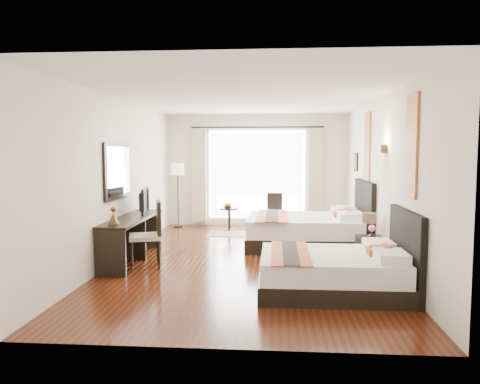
# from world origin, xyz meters

# --- Properties ---
(floor) EXTENTS (4.50, 7.50, 0.01)m
(floor) POSITION_xyz_m (0.00, 0.00, -0.01)
(floor) COLOR #331509
(floor) RESTS_ON ground
(ceiling) EXTENTS (4.50, 7.50, 0.02)m
(ceiling) POSITION_xyz_m (0.00, 0.00, 2.79)
(ceiling) COLOR white
(ceiling) RESTS_ON wall_headboard
(wall_headboard) EXTENTS (0.01, 7.50, 2.80)m
(wall_headboard) POSITION_xyz_m (2.25, 0.00, 1.40)
(wall_headboard) COLOR silver
(wall_headboard) RESTS_ON floor
(wall_desk) EXTENTS (0.01, 7.50, 2.80)m
(wall_desk) POSITION_xyz_m (-2.25, 0.00, 1.40)
(wall_desk) COLOR silver
(wall_desk) RESTS_ON floor
(wall_window) EXTENTS (4.50, 0.01, 2.80)m
(wall_window) POSITION_xyz_m (0.00, 3.75, 1.40)
(wall_window) COLOR silver
(wall_window) RESTS_ON floor
(wall_entry) EXTENTS (4.50, 0.01, 2.80)m
(wall_entry) POSITION_xyz_m (0.00, -3.75, 1.40)
(wall_entry) COLOR silver
(wall_entry) RESTS_ON floor
(window_glass) EXTENTS (2.40, 0.02, 2.20)m
(window_glass) POSITION_xyz_m (0.00, 3.73, 1.30)
(window_glass) COLOR white
(window_glass) RESTS_ON wall_window
(sheer_curtain) EXTENTS (2.30, 0.02, 2.10)m
(sheer_curtain) POSITION_xyz_m (0.00, 3.67, 1.30)
(sheer_curtain) COLOR white
(sheer_curtain) RESTS_ON wall_window
(drape_left) EXTENTS (0.35, 0.14, 2.35)m
(drape_left) POSITION_xyz_m (-1.45, 3.63, 1.28)
(drape_left) COLOR #C3B997
(drape_left) RESTS_ON floor
(drape_right) EXTENTS (0.35, 0.14, 2.35)m
(drape_right) POSITION_xyz_m (1.45, 3.63, 1.28)
(drape_right) COLOR #C3B997
(drape_right) RESTS_ON floor
(art_panel_near) EXTENTS (0.03, 0.50, 1.35)m
(art_panel_near) POSITION_xyz_m (2.23, -1.80, 1.95)
(art_panel_near) COLOR maroon
(art_panel_near) RESTS_ON wall_headboard
(art_panel_far) EXTENTS (0.03, 0.50, 1.35)m
(art_panel_far) POSITION_xyz_m (2.23, 1.16, 1.95)
(art_panel_far) COLOR maroon
(art_panel_far) RESTS_ON wall_headboard
(wall_sconce) EXTENTS (0.10, 0.14, 0.14)m
(wall_sconce) POSITION_xyz_m (2.19, -0.34, 1.92)
(wall_sconce) COLOR #463219
(wall_sconce) RESTS_ON wall_headboard
(mirror_frame) EXTENTS (0.04, 1.25, 0.95)m
(mirror_frame) POSITION_xyz_m (-2.22, -0.25, 1.55)
(mirror_frame) COLOR black
(mirror_frame) RESTS_ON wall_desk
(mirror_glass) EXTENTS (0.01, 1.12, 0.82)m
(mirror_glass) POSITION_xyz_m (-2.19, -0.25, 1.55)
(mirror_glass) COLOR white
(mirror_glass) RESTS_ON mirror_frame
(bed_near) EXTENTS (1.98, 1.54, 1.11)m
(bed_near) POSITION_xyz_m (1.31, -1.80, 0.29)
(bed_near) COLOR black
(bed_near) RESTS_ON floor
(bed_far) EXTENTS (2.33, 1.81, 1.32)m
(bed_far) POSITION_xyz_m (1.14, 1.16, 0.34)
(bed_far) COLOR black
(bed_far) RESTS_ON floor
(nightstand) EXTENTS (0.41, 0.50, 0.48)m
(nightstand) POSITION_xyz_m (2.03, -0.34, 0.24)
(nightstand) COLOR black
(nightstand) RESTS_ON floor
(table_lamp) EXTENTS (0.23, 0.23, 0.36)m
(table_lamp) POSITION_xyz_m (2.03, -0.20, 0.75)
(table_lamp) COLOR black
(table_lamp) RESTS_ON nightstand
(vase) EXTENTS (0.15, 0.15, 0.12)m
(vase) POSITION_xyz_m (2.01, -0.54, 0.56)
(vase) COLOR black
(vase) RESTS_ON nightstand
(console_desk) EXTENTS (0.50, 2.20, 0.76)m
(console_desk) POSITION_xyz_m (-1.99, -0.25, 0.38)
(console_desk) COLOR black
(console_desk) RESTS_ON floor
(television) EXTENTS (0.23, 0.81, 0.46)m
(television) POSITION_xyz_m (-1.97, 0.23, 0.99)
(television) COLOR black
(television) RESTS_ON console_desk
(bronze_figurine) EXTENTS (0.22, 0.22, 0.25)m
(bronze_figurine) POSITION_xyz_m (-1.99, -1.15, 0.88)
(bronze_figurine) COLOR #463219
(bronze_figurine) RESTS_ON console_desk
(desk_chair) EXTENTS (0.63, 0.63, 1.08)m
(desk_chair) POSITION_xyz_m (-1.61, -0.69, 0.33)
(desk_chair) COLOR tan
(desk_chair) RESTS_ON floor
(floor_lamp) EXTENTS (0.32, 0.32, 1.58)m
(floor_lamp) POSITION_xyz_m (-1.94, 3.35, 1.34)
(floor_lamp) COLOR black
(floor_lamp) RESTS_ON floor
(side_table) EXTENTS (0.47, 0.47, 0.54)m
(side_table) POSITION_xyz_m (-0.62, 2.94, 0.27)
(side_table) COLOR black
(side_table) RESTS_ON floor
(fruit_bowl) EXTENTS (0.23, 0.23, 0.05)m
(fruit_bowl) POSITION_xyz_m (-0.65, 2.90, 0.57)
(fruit_bowl) COLOR #433117
(fruit_bowl) RESTS_ON side_table
(window_chair) EXTENTS (0.48, 0.48, 0.87)m
(window_chair) POSITION_xyz_m (0.42, 3.19, 0.27)
(window_chair) COLOR tan
(window_chair) RESTS_ON floor
(jute_rug) EXTENTS (1.16, 0.81, 0.01)m
(jute_rug) POSITION_xyz_m (-0.47, 2.45, 0.01)
(jute_rug) COLOR tan
(jute_rug) RESTS_ON floor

